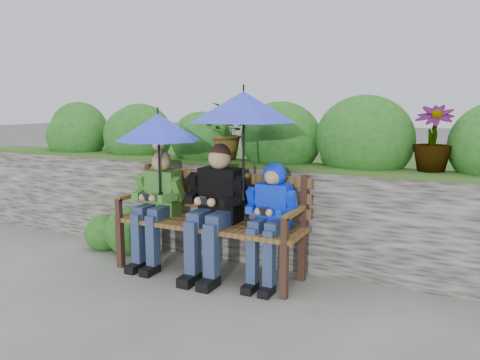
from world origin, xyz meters
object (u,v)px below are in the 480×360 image
at_px(boy_middle, 215,204).
at_px(boy_right, 270,212).
at_px(boy_left, 157,201).
at_px(umbrella_left, 158,127).
at_px(park_bench, 212,215).
at_px(umbrella_right, 244,107).

relative_size(boy_middle, boy_right, 1.14).
distance_m(boy_left, umbrella_left, 0.74).
relative_size(park_bench, boy_right, 1.69).
distance_m(park_bench, boy_left, 0.59).
distance_m(boy_right, umbrella_right, 0.96).
bearing_deg(boy_right, umbrella_left, -177.92).
distance_m(boy_left, boy_middle, 0.67).
bearing_deg(umbrella_left, boy_middle, 1.34).
xyz_separation_m(boy_middle, boy_right, (0.55, 0.03, -0.02)).
distance_m(umbrella_left, umbrella_right, 0.92).
bearing_deg(boy_left, umbrella_right, 0.13).
bearing_deg(umbrella_left, boy_left, 155.85).
height_order(boy_right, umbrella_right, umbrella_right).
distance_m(boy_left, boy_right, 1.21).
xyz_separation_m(boy_left, umbrella_left, (0.05, -0.02, 0.74)).
bearing_deg(boy_middle, park_bench, 133.15).
bearing_deg(boy_right, umbrella_right, -176.46).
bearing_deg(boy_left, boy_right, 0.85).
bearing_deg(umbrella_left, boy_right, 2.08).
bearing_deg(park_bench, umbrella_right, -12.90).
height_order(park_bench, boy_middle, boy_middle).
bearing_deg(umbrella_right, boy_right, 3.54).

